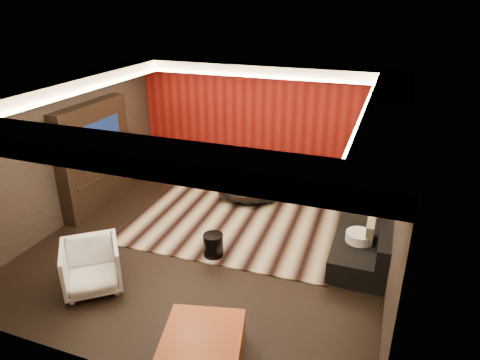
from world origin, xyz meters
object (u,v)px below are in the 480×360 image
at_px(armchair, 92,266).
at_px(white_side_table, 358,247).
at_px(orange_ottoman, 203,346).
at_px(sectional_sofa, 328,202).
at_px(coffee_table, 248,197).
at_px(drum_stool, 213,245).

bearing_deg(armchair, white_side_table, -9.41).
distance_m(orange_ottoman, sectional_sofa, 4.43).
height_order(white_side_table, sectional_sofa, sectional_sofa).
xyz_separation_m(coffee_table, sectional_sofa, (1.69, 0.09, 0.13)).
xyz_separation_m(drum_stool, orange_ottoman, (0.79, -2.12, -0.01)).
distance_m(white_side_table, orange_ottoman, 3.21).
bearing_deg(drum_stool, orange_ottoman, -69.64).
relative_size(drum_stool, armchair, 0.48).
bearing_deg(sectional_sofa, orange_ottoman, -100.05).
xyz_separation_m(coffee_table, orange_ottoman, (0.91, -4.28, 0.08)).
height_order(drum_stool, orange_ottoman, same).
bearing_deg(orange_ottoman, white_side_table, 61.31).
xyz_separation_m(white_side_table, sectional_sofa, (-0.77, 1.55, -0.02)).
bearing_deg(sectional_sofa, drum_stool, -124.87).
bearing_deg(orange_ottoman, drum_stool, 110.36).
height_order(drum_stool, armchair, armchair).
xyz_separation_m(white_side_table, orange_ottoman, (-1.54, -2.81, -0.07)).
distance_m(drum_stool, white_side_table, 2.43).
xyz_separation_m(orange_ottoman, armchair, (-2.16, 0.71, 0.17)).
bearing_deg(orange_ottoman, armchair, 161.84).
height_order(armchair, sectional_sofa, armchair).
height_order(coffee_table, sectional_sofa, sectional_sofa).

